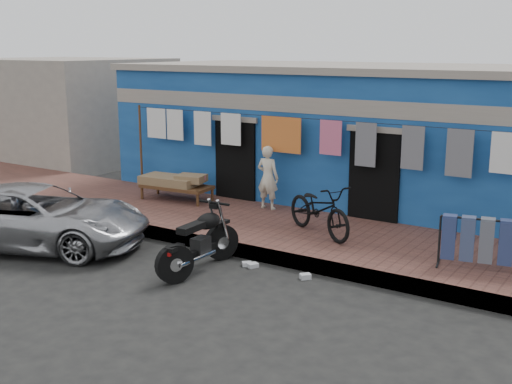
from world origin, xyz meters
The scene contains 15 objects.
ground centered at (0.00, 0.00, 0.00)m, with size 80.00×80.00×0.00m, color black.
sidewalk centered at (0.00, 3.00, 0.12)m, with size 28.00×3.00×0.25m, color brown.
curb centered at (0.00, 1.55, 0.12)m, with size 28.00×0.10×0.25m, color gray.
building centered at (0.00, 6.99, 1.69)m, with size 12.20×5.20×3.36m.
neighbor_left centered at (-11.00, 7.00, 1.70)m, with size 6.00×5.00×3.40m, color #9E9384.
clothesline centered at (-0.35, 4.25, 1.82)m, with size 10.06×0.06×2.10m.
car centered at (-3.68, -0.09, 0.62)m, with size 2.00×4.39×1.24m, color #A6A6AB.
seated_person centered at (-1.03, 4.05, 0.96)m, with size 0.51×0.34×1.42m, color beige.
bicycle centered at (0.87, 2.88, 0.87)m, with size 0.67×1.91×1.24m, color black.
motorcycle centered at (-0.23, 0.55, 0.56)m, with size 0.70×1.77×1.13m, color black, non-canonical shape.
charpoy centered at (-3.28, 3.60, 0.55)m, with size 1.84×1.01×0.60m, color brown, non-canonical shape.
jeans_rack centered at (4.20, 2.63, 0.69)m, with size 1.88×0.76×0.89m, color black, non-canonical shape.
litter_a centered at (0.33, 1.20, 0.04)m, with size 0.17×0.13×0.07m, color silver.
litter_b centered at (1.51, 1.20, 0.04)m, with size 0.17×0.13×0.09m, color silver.
litter_c centered at (0.45, 1.20, 0.04)m, with size 0.18×0.15×0.07m, color silver.
Camera 1 is at (6.37, -7.72, 3.79)m, focal length 45.00 mm.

